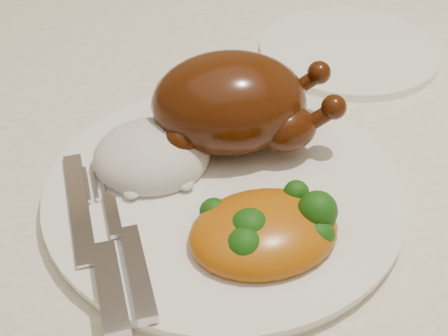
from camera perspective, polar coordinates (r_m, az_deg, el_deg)
name	(u,v)px	position (r m, az deg, el deg)	size (l,w,h in m)	color
dining_table	(226,249)	(0.64, 0.15, -7.42)	(1.60, 0.90, 0.76)	brown
tablecloth	(226,196)	(0.59, 0.16, -2.58)	(1.73, 1.03, 0.18)	white
dinner_plate	(224,191)	(0.54, 0.00, -2.16)	(0.30, 0.30, 0.01)	white
side_plate	(349,50)	(0.76, 11.32, 10.55)	(0.21, 0.21, 0.01)	white
roast_chicken	(234,103)	(0.56, 0.93, 5.97)	(0.19, 0.14, 0.09)	#451A07
rice_mound	(152,157)	(0.55, -6.62, 1.05)	(0.12, 0.11, 0.05)	silver
mac_and_cheese	(270,228)	(0.48, 4.24, -5.51)	(0.13, 0.11, 0.05)	#BA660B
cutlery	(112,253)	(0.48, -10.21, -7.65)	(0.05, 0.20, 0.01)	silver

